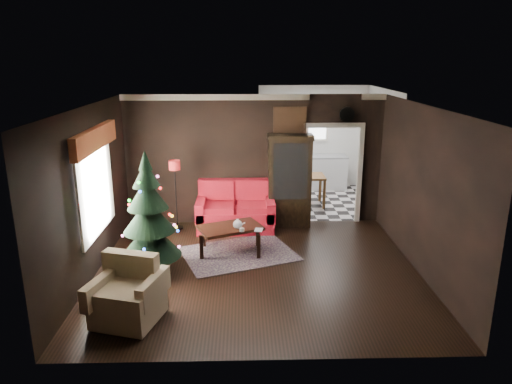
{
  "coord_description": "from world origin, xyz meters",
  "views": [
    {
      "loc": [
        -0.23,
        -7.46,
        3.57
      ],
      "look_at": [
        0.0,
        0.9,
        1.15
      ],
      "focal_mm": 33.21,
      "sensor_mm": 36.0,
      "label": 1
    }
  ],
  "objects_px": {
    "teapot": "(238,224)",
    "armchair": "(127,291)",
    "loveseat": "(236,207)",
    "curio_cabinet": "(289,183)",
    "christmas_tree": "(149,213)",
    "kitchen_table": "(310,190)",
    "coffee_table": "(230,239)",
    "floor_lamp": "(176,195)",
    "wall_clock": "(347,114)"
  },
  "relations": [
    {
      "from": "curio_cabinet",
      "to": "coffee_table",
      "type": "distance_m",
      "value": 2.03
    },
    {
      "from": "floor_lamp",
      "to": "christmas_tree",
      "type": "distance_m",
      "value": 1.78
    },
    {
      "from": "loveseat",
      "to": "floor_lamp",
      "type": "height_order",
      "value": "floor_lamp"
    },
    {
      "from": "armchair",
      "to": "coffee_table",
      "type": "bearing_deg",
      "value": 76.49
    },
    {
      "from": "floor_lamp",
      "to": "christmas_tree",
      "type": "bearing_deg",
      "value": -96.77
    },
    {
      "from": "loveseat",
      "to": "christmas_tree",
      "type": "bearing_deg",
      "value": -125.52
    },
    {
      "from": "kitchen_table",
      "to": "floor_lamp",
      "type": "bearing_deg",
      "value": -148.04
    },
    {
      "from": "christmas_tree",
      "to": "teapot",
      "type": "xyz_separation_m",
      "value": [
        1.47,
        0.6,
        -0.44
      ]
    },
    {
      "from": "loveseat",
      "to": "curio_cabinet",
      "type": "xyz_separation_m",
      "value": [
        1.15,
        0.22,
        0.45
      ]
    },
    {
      "from": "armchair",
      "to": "floor_lamp",
      "type": "bearing_deg",
      "value": 102.47
    },
    {
      "from": "floor_lamp",
      "to": "curio_cabinet",
      "type": "bearing_deg",
      "value": 10.74
    },
    {
      "from": "coffee_table",
      "to": "curio_cabinet",
      "type": "bearing_deg",
      "value": 50.01
    },
    {
      "from": "loveseat",
      "to": "armchair",
      "type": "xyz_separation_m",
      "value": [
        -1.44,
        -3.61,
        -0.04
      ]
    },
    {
      "from": "teapot",
      "to": "christmas_tree",
      "type": "bearing_deg",
      "value": -157.78
    },
    {
      "from": "coffee_table",
      "to": "armchair",
      "type": "bearing_deg",
      "value": -119.82
    },
    {
      "from": "armchair",
      "to": "coffee_table",
      "type": "relative_size",
      "value": 0.78
    },
    {
      "from": "teapot",
      "to": "coffee_table",
      "type": "bearing_deg",
      "value": 135.45
    },
    {
      "from": "loveseat",
      "to": "curio_cabinet",
      "type": "relative_size",
      "value": 0.89
    },
    {
      "from": "loveseat",
      "to": "teapot",
      "type": "distance_m",
      "value": 1.39
    },
    {
      "from": "armchair",
      "to": "teapot",
      "type": "height_order",
      "value": "armchair"
    },
    {
      "from": "loveseat",
      "to": "christmas_tree",
      "type": "xyz_separation_m",
      "value": [
        -1.42,
        -1.99,
        0.55
      ]
    },
    {
      "from": "armchair",
      "to": "wall_clock",
      "type": "height_order",
      "value": "wall_clock"
    },
    {
      "from": "loveseat",
      "to": "teapot",
      "type": "xyz_separation_m",
      "value": [
        0.06,
        -1.38,
        0.11
      ]
    },
    {
      "from": "curio_cabinet",
      "to": "kitchen_table",
      "type": "distance_m",
      "value": 1.67
    },
    {
      "from": "christmas_tree",
      "to": "wall_clock",
      "type": "xyz_separation_m",
      "value": [
        3.77,
        2.39,
        1.33
      ]
    },
    {
      "from": "christmas_tree",
      "to": "wall_clock",
      "type": "distance_m",
      "value": 4.65
    },
    {
      "from": "teapot",
      "to": "kitchen_table",
      "type": "relative_size",
      "value": 0.26
    },
    {
      "from": "loveseat",
      "to": "teapot",
      "type": "relative_size",
      "value": 8.84
    },
    {
      "from": "floor_lamp",
      "to": "coffee_table",
      "type": "bearing_deg",
      "value": -42.15
    },
    {
      "from": "curio_cabinet",
      "to": "christmas_tree",
      "type": "relative_size",
      "value": 0.96
    },
    {
      "from": "loveseat",
      "to": "kitchen_table",
      "type": "distance_m",
      "value": 2.45
    },
    {
      "from": "kitchen_table",
      "to": "armchair",
      "type": "bearing_deg",
      "value": -121.6
    },
    {
      "from": "christmas_tree",
      "to": "coffee_table",
      "type": "relative_size",
      "value": 1.75
    },
    {
      "from": "loveseat",
      "to": "teapot",
      "type": "height_order",
      "value": "loveseat"
    },
    {
      "from": "christmas_tree",
      "to": "coffee_table",
      "type": "bearing_deg",
      "value": 28.9
    },
    {
      "from": "kitchen_table",
      "to": "teapot",
      "type": "bearing_deg",
      "value": -119.89
    },
    {
      "from": "floor_lamp",
      "to": "kitchen_table",
      "type": "height_order",
      "value": "floor_lamp"
    },
    {
      "from": "armchair",
      "to": "kitchen_table",
      "type": "relative_size",
      "value": 1.17
    },
    {
      "from": "floor_lamp",
      "to": "armchair",
      "type": "xyz_separation_m",
      "value": [
        -0.23,
        -3.38,
        -0.37
      ]
    },
    {
      "from": "loveseat",
      "to": "coffee_table",
      "type": "distance_m",
      "value": 1.27
    },
    {
      "from": "loveseat",
      "to": "coffee_table",
      "type": "bearing_deg",
      "value": -93.73
    },
    {
      "from": "coffee_table",
      "to": "kitchen_table",
      "type": "xyz_separation_m",
      "value": [
        1.88,
        2.9,
        0.11
      ]
    },
    {
      "from": "loveseat",
      "to": "curio_cabinet",
      "type": "height_order",
      "value": "curio_cabinet"
    },
    {
      "from": "curio_cabinet",
      "to": "floor_lamp",
      "type": "distance_m",
      "value": 2.4
    },
    {
      "from": "loveseat",
      "to": "floor_lamp",
      "type": "bearing_deg",
      "value": -169.35
    },
    {
      "from": "loveseat",
      "to": "kitchen_table",
      "type": "xyz_separation_m",
      "value": [
        1.8,
        1.65,
        -0.12
      ]
    },
    {
      "from": "curio_cabinet",
      "to": "coffee_table",
      "type": "xyz_separation_m",
      "value": [
        -1.23,
        -1.47,
        -0.69
      ]
    },
    {
      "from": "armchair",
      "to": "christmas_tree",
      "type": "bearing_deg",
      "value": 105.65
    },
    {
      "from": "teapot",
      "to": "armchair",
      "type": "bearing_deg",
      "value": -123.82
    },
    {
      "from": "christmas_tree",
      "to": "kitchen_table",
      "type": "xyz_separation_m",
      "value": [
        3.22,
        3.64,
        -0.68
      ]
    }
  ]
}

